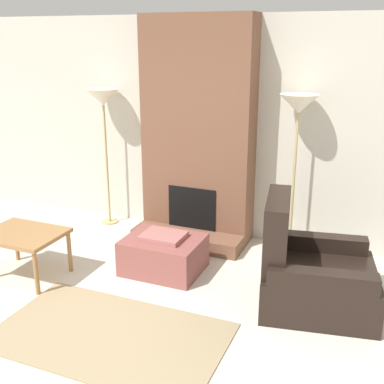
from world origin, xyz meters
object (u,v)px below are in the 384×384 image
at_px(floor_lamp_right, 299,111).
at_px(armchair, 308,276).
at_px(side_table, 23,238).
at_px(ottoman, 164,254).
at_px(floor_lamp_left, 103,103).

bearing_deg(floor_lamp_right, armchair, -70.41).
bearing_deg(side_table, ottoman, 27.22).
bearing_deg(floor_lamp_right, floor_lamp_left, 180.00).
xyz_separation_m(ottoman, armchair, (1.50, -0.09, 0.09)).
height_order(armchair, floor_lamp_left, floor_lamp_left).
height_order(armchair, floor_lamp_right, floor_lamp_right).
bearing_deg(ottoman, side_table, -152.78).
relative_size(side_table, floor_lamp_left, 0.45).
bearing_deg(armchair, ottoman, 76.59).
xyz_separation_m(side_table, floor_lamp_right, (2.38, 1.62, 1.19)).
xyz_separation_m(armchair, side_table, (-2.76, -0.56, 0.14)).
xyz_separation_m(ottoman, floor_lamp_right, (1.13, 0.97, 1.42)).
height_order(floor_lamp_left, floor_lamp_right, floor_lamp_right).
xyz_separation_m(ottoman, floor_lamp_left, (-1.26, 0.97, 1.38)).
xyz_separation_m(armchair, floor_lamp_left, (-2.77, 1.06, 1.29)).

